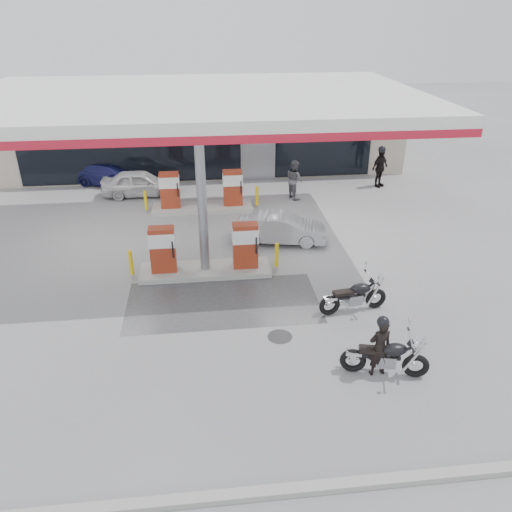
{
  "coord_description": "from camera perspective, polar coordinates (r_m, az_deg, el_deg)",
  "views": [
    {
      "loc": [
        0.03,
        -13.35,
        8.42
      ],
      "look_at": [
        1.63,
        0.73,
        1.2
      ],
      "focal_mm": 35.0,
      "sensor_mm": 36.0,
      "label": 1
    }
  ],
  "objects": [
    {
      "name": "ground",
      "position": [
        15.79,
        -5.61,
        -5.38
      ],
      "size": [
        90.0,
        90.0,
        0.0
      ],
      "primitive_type": "plane",
      "color": "gray",
      "rests_on": "ground"
    },
    {
      "name": "canopy",
      "position": [
        18.62,
        -6.78,
        17.08
      ],
      "size": [
        16.0,
        10.02,
        5.51
      ],
      "color": "silver",
      "rests_on": "ground"
    },
    {
      "name": "pump_island_near",
      "position": [
        17.18,
        -5.89,
        0.18
      ],
      "size": [
        5.14,
        1.3,
        1.78
      ],
      "color": "#9E9E99",
      "rests_on": "ground"
    },
    {
      "name": "store_building",
      "position": [
        29.99,
        -6.58,
        14.48
      ],
      "size": [
        22.0,
        8.22,
        4.0
      ],
      "color": "#B6AB98",
      "rests_on": "ground"
    },
    {
      "name": "biker_walking",
      "position": [
        26.28,
        13.98,
        9.76
      ],
      "size": [
        1.22,
        1.04,
        1.96
      ],
      "primitive_type": "imported",
      "rotation": [
        0.0,
        0.0,
        0.59
      ],
      "color": "black",
      "rests_on": "ground"
    },
    {
      "name": "wet_patch",
      "position": [
        15.79,
        -3.79,
        -5.28
      ],
      "size": [
        6.0,
        3.0,
        0.0
      ],
      "primitive_type": "cube",
      "color": "#4C4C4F",
      "rests_on": "ground"
    },
    {
      "name": "drain_cover",
      "position": [
        14.27,
        2.75,
        -9.18
      ],
      "size": [
        0.7,
        0.7,
        0.01
      ],
      "primitive_type": "cylinder",
      "color": "#38383A",
      "rests_on": "ground"
    },
    {
      "name": "parked_motorcycle",
      "position": [
        15.37,
        11.19,
        -4.61
      ],
      "size": [
        2.18,
        0.83,
        1.12
      ],
      "rotation": [
        0.0,
        0.0,
        0.15
      ],
      "color": "black",
      "rests_on": "ground"
    },
    {
      "name": "biker_main",
      "position": [
        12.9,
        13.94,
        -10.11
      ],
      "size": [
        0.63,
        0.46,
        1.62
      ],
      "primitive_type": "imported",
      "rotation": [
        0.0,
        0.0,
        3.27
      ],
      "color": "black",
      "rests_on": "ground"
    },
    {
      "name": "hatchback_silver",
      "position": [
        19.46,
        2.89,
        3.18
      ],
      "size": [
        3.64,
        1.84,
        1.15
      ],
      "primitive_type": "imported",
      "rotation": [
        0.0,
        0.0,
        1.38
      ],
      "color": "#A5A8AD",
      "rests_on": "ground"
    },
    {
      "name": "attendant",
      "position": [
        23.98,
        4.43,
        8.72
      ],
      "size": [
        0.97,
        1.09,
        1.86
      ],
      "primitive_type": "imported",
      "rotation": [
        0.0,
        0.0,
        1.93
      ],
      "color": "#4C4C51",
      "rests_on": "ground"
    },
    {
      "name": "main_motorcycle",
      "position": [
        13.11,
        14.67,
        -11.19
      ],
      "size": [
        2.19,
        1.0,
        1.14
      ],
      "rotation": [
        0.0,
        0.0,
        -0.25
      ],
      "color": "black",
      "rests_on": "ground"
    },
    {
      "name": "sedan_white",
      "position": [
        24.99,
        -13.1,
        8.11
      ],
      "size": [
        3.67,
        1.48,
        1.25
      ],
      "primitive_type": "imported",
      "rotation": [
        0.0,
        0.0,
        1.57
      ],
      "color": "silver",
      "rests_on": "ground"
    },
    {
      "name": "kerb",
      "position": [
        10.49,
        -4.54,
        -25.84
      ],
      "size": [
        28.0,
        0.25,
        0.15
      ],
      "primitive_type": "cube",
      "color": "gray",
      "rests_on": "ground"
    },
    {
      "name": "parked_car_left",
      "position": [
        26.94,
        -16.26,
        8.99
      ],
      "size": [
        4.28,
        3.02,
        1.15
      ],
      "primitive_type": "imported",
      "rotation": [
        0.0,
        0.0,
        1.17
      ],
      "color": "#16184A",
      "rests_on": "ground"
    },
    {
      "name": "pump_island_far",
      "position": [
        22.7,
        -6.21,
        6.99
      ],
      "size": [
        5.14,
        1.3,
        1.78
      ],
      "color": "#9E9E99",
      "rests_on": "ground"
    }
  ]
}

